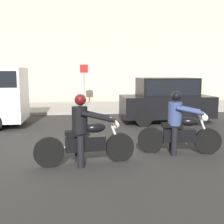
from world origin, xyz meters
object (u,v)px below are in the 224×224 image
at_px(parked_hatchback_black, 166,100).
at_px(street_sign_post, 84,81).
at_px(motorcycle_with_rider_black_leather, 85,136).
at_px(motorcycle_with_rider_denim_blue, 179,128).

bearing_deg(parked_hatchback_black, street_sign_post, 124.72).
xyz_separation_m(motorcycle_with_rider_black_leather, parked_hatchback_black, (3.42, 4.83, 0.29)).
relative_size(motorcycle_with_rider_black_leather, parked_hatchback_black, 0.62).
xyz_separation_m(motorcycle_with_rider_black_leather, motorcycle_with_rider_denim_blue, (2.36, 0.55, 0.00)).
xyz_separation_m(motorcycle_with_rider_denim_blue, street_sign_post, (-2.12, 8.87, 0.91)).
bearing_deg(motorcycle_with_rider_denim_blue, street_sign_post, 103.46).
bearing_deg(motorcycle_with_rider_black_leather, motorcycle_with_rider_denim_blue, 13.05).
relative_size(motorcycle_with_rider_black_leather, motorcycle_with_rider_denim_blue, 1.09).
height_order(motorcycle_with_rider_denim_blue, parked_hatchback_black, parked_hatchback_black).
bearing_deg(street_sign_post, parked_hatchback_black, -55.28).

